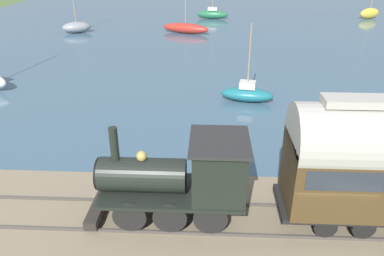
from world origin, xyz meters
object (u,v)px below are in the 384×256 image
at_px(steam_locomotive, 185,174).
at_px(sailboat_red, 185,28).
at_px(rowboat_near_shore, 369,108).
at_px(sailboat_gray, 77,27).
at_px(sailboat_teal, 247,93).
at_px(sailboat_yellow, 370,13).
at_px(sailboat_green, 213,14).

distance_m(steam_locomotive, sailboat_red, 34.62).
bearing_deg(sailboat_red, rowboat_near_shore, -130.81).
relative_size(sailboat_gray, rowboat_near_shore, 4.11).
relative_size(steam_locomotive, sailboat_teal, 1.08).
distance_m(steam_locomotive, sailboat_gray, 37.50).
xyz_separation_m(steam_locomotive, sailboat_yellow, (46.14, -23.58, -1.51)).
relative_size(sailboat_yellow, rowboat_near_shore, 4.04).
distance_m(sailboat_gray, sailboat_yellow, 40.64).
xyz_separation_m(sailboat_red, rowboat_near_shore, (-23.04, -12.98, -0.45)).
bearing_deg(sailboat_green, rowboat_near_shore, -155.70).
bearing_deg(steam_locomotive, rowboat_near_shore, -43.18).
bearing_deg(sailboat_green, sailboat_yellow, -78.84).
bearing_deg(sailboat_teal, sailboat_green, 14.55).
bearing_deg(sailboat_teal, rowboat_near_shore, -88.88).
height_order(sailboat_gray, sailboat_yellow, sailboat_gray).
relative_size(steam_locomotive, sailboat_red, 0.92).
bearing_deg(sailboat_gray, sailboat_green, -81.69).
bearing_deg(rowboat_near_shore, sailboat_yellow, -76.66).
xyz_separation_m(sailboat_yellow, rowboat_near_shore, (-34.67, 12.82, -0.63)).
xyz_separation_m(steam_locomotive, sailboat_green, (44.91, -1.01, -1.62)).
distance_m(sailboat_gray, sailboat_red, 13.06).
height_order(steam_locomotive, sailboat_red, sailboat_red).
height_order(steam_locomotive, sailboat_green, sailboat_green).
xyz_separation_m(sailboat_gray, sailboat_teal, (-21.50, -18.54, -0.15)).
bearing_deg(rowboat_near_shore, sailboat_green, -40.12).
height_order(sailboat_gray, sailboat_red, sailboat_gray).
distance_m(sailboat_green, sailboat_yellow, 22.60).
bearing_deg(rowboat_near_shore, sailboat_teal, 24.19).
bearing_deg(sailboat_green, sailboat_gray, 131.36).
height_order(sailboat_green, sailboat_red, sailboat_green).
height_order(sailboat_red, sailboat_yellow, sailboat_yellow).
bearing_deg(sailboat_teal, sailboat_yellow, -20.74).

